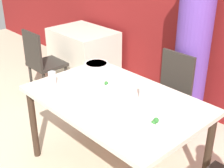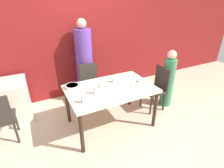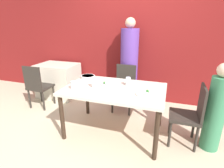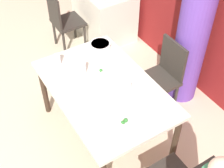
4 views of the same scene
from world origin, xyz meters
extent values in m
plane|color=beige|center=(0.00, 0.00, 0.00)|extent=(10.00, 10.00, 0.00)
cube|color=maroon|center=(0.00, 1.42, 1.35)|extent=(10.00, 0.06, 2.70)
cube|color=beige|center=(0.00, 0.00, 0.72)|extent=(1.43, 0.93, 0.04)
cylinder|color=#332319|center=(-0.66, -0.40, 0.35)|extent=(0.06, 0.06, 0.70)
cylinder|color=#332319|center=(0.66, -0.40, 0.35)|extent=(0.06, 0.06, 0.70)
cylinder|color=#332319|center=(-0.66, 0.40, 0.35)|extent=(0.06, 0.06, 0.70)
cylinder|color=#332319|center=(0.66, 0.40, 0.35)|extent=(0.06, 0.06, 0.70)
cube|color=#2D2823|center=(-0.06, 0.73, 0.41)|extent=(0.40, 0.40, 0.04)
cube|color=#2D2823|center=(-0.06, 0.92, 0.65)|extent=(0.38, 0.03, 0.44)
cylinder|color=#2D2823|center=(-0.22, 0.57, 0.20)|extent=(0.04, 0.04, 0.39)
cylinder|color=#2D2823|center=(0.11, 0.57, 0.20)|extent=(0.04, 0.04, 0.39)
cylinder|color=#2D2823|center=(-0.22, 0.90, 0.20)|extent=(0.04, 0.04, 0.39)
cylinder|color=#2D2823|center=(0.11, 0.90, 0.20)|extent=(0.04, 0.04, 0.39)
cube|color=#2D2823|center=(0.99, 0.06, 0.41)|extent=(0.40, 0.40, 0.04)
cube|color=#2D2823|center=(1.17, 0.06, 0.65)|extent=(0.03, 0.38, 0.44)
cylinder|color=#2D2823|center=(0.82, 0.23, 0.20)|extent=(0.04, 0.04, 0.39)
cylinder|color=#2D2823|center=(0.82, -0.10, 0.20)|extent=(0.04, 0.04, 0.39)
cylinder|color=#2D2823|center=(1.15, 0.23, 0.20)|extent=(0.04, 0.04, 0.39)
cylinder|color=#2D2823|center=(1.15, -0.10, 0.20)|extent=(0.04, 0.04, 0.39)
cylinder|color=#5B3893|center=(-0.06, 1.15, 0.76)|extent=(0.35, 0.35, 1.53)
sphere|color=#DBAD89|center=(-0.06, 1.15, 1.63)|extent=(0.20, 0.20, 0.20)
cylinder|color=#387F56|center=(1.35, 0.06, 0.51)|extent=(0.24, 0.24, 1.01)
cylinder|color=white|center=(-0.56, 0.29, 0.76)|extent=(0.23, 0.23, 0.05)
cylinder|color=#BC5123|center=(-0.56, 0.29, 0.79)|extent=(0.20, 0.20, 0.01)
cylinder|color=white|center=(0.45, -0.11, 0.75)|extent=(0.23, 0.23, 0.02)
ellipsoid|color=white|center=(0.46, -0.13, 0.77)|extent=(0.09, 0.09, 0.02)
cone|color=orange|center=(0.46, -0.08, 0.77)|extent=(0.02, 0.02, 0.03)
sphere|color=#2D702D|center=(0.49, -0.10, 0.77)|extent=(0.04, 0.04, 0.04)
sphere|color=#2D702D|center=(0.48, -0.07, 0.78)|extent=(0.04, 0.04, 0.04)
cylinder|color=white|center=(-0.13, 0.10, 0.75)|extent=(0.24, 0.24, 0.02)
ellipsoid|color=white|center=(-0.12, 0.07, 0.77)|extent=(0.10, 0.10, 0.02)
cone|color=orange|center=(-0.11, 0.03, 0.77)|extent=(0.02, 0.02, 0.03)
sphere|color=#2D702D|center=(-0.19, 0.08, 0.77)|extent=(0.04, 0.04, 0.04)
cone|color=orange|center=(-0.10, 0.06, 0.77)|extent=(0.02, 0.02, 0.02)
cylinder|color=silver|center=(-0.54, -0.23, 0.80)|extent=(0.06, 0.06, 0.12)
cylinder|color=silver|center=(0.16, 0.16, 0.80)|extent=(0.07, 0.07, 0.13)
cylinder|color=silver|center=(-0.29, -0.07, 0.80)|extent=(0.07, 0.07, 0.13)
cube|color=white|center=(0.62, -0.36, 0.74)|extent=(0.14, 0.14, 0.01)
cube|color=silver|center=(-0.17, -0.23, 0.74)|extent=(0.18, 0.08, 0.01)
cube|color=beige|center=(-1.68, 0.99, 0.37)|extent=(0.87, 0.64, 0.74)
cube|color=#2D2823|center=(-1.68, 0.40, 0.41)|extent=(0.40, 0.40, 0.04)
cube|color=#2D2823|center=(-1.68, 0.21, 0.65)|extent=(0.38, 0.03, 0.44)
cylinder|color=#2D2823|center=(-1.51, 0.56, 0.20)|extent=(0.04, 0.04, 0.39)
cylinder|color=#2D2823|center=(-1.84, 0.56, 0.20)|extent=(0.04, 0.04, 0.39)
cylinder|color=#2D2823|center=(-1.51, 0.23, 0.20)|extent=(0.04, 0.04, 0.39)
cylinder|color=#2D2823|center=(-1.84, 0.23, 0.20)|extent=(0.04, 0.04, 0.39)
camera|label=1|loc=(1.59, -1.52, 1.93)|focal=50.00mm
camera|label=2|loc=(-1.13, -2.30, 2.09)|focal=28.00mm
camera|label=3|loc=(0.71, -2.25, 1.64)|focal=28.00mm
camera|label=4|loc=(1.86, -1.06, 2.83)|focal=50.00mm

